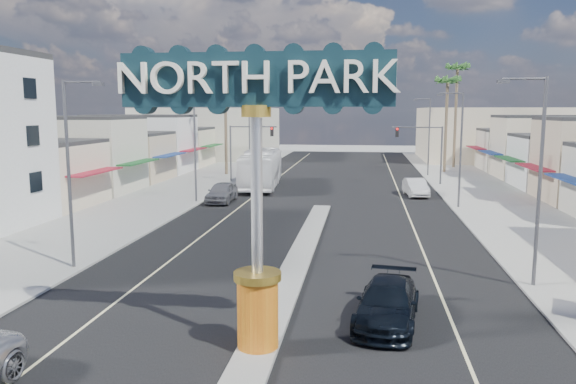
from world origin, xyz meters
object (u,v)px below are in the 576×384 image
(gateway_sign, at_px, (256,166))
(suv_right, at_px, (387,303))
(streetlight_l_far, at_px, (251,132))
(streetlight_r_mid, at_px, (459,144))
(streetlight_r_far, at_px, (428,133))
(streetlight_l_mid, at_px, (197,142))
(streetlight_l_near, at_px, (71,165))
(palm_right_far, at_px, (457,73))
(car_parked_right, at_px, (416,187))
(streetlight_r_near, at_px, (536,171))
(city_bus, at_px, (261,168))
(palm_right_mid, at_px, (448,85))
(traffic_signal_right, at_px, (424,143))
(car_parked_left, at_px, (222,192))
(traffic_signal_left, at_px, (247,142))
(palm_left_far, at_px, (225,77))

(gateway_sign, bearing_deg, suv_right, 35.84)
(streetlight_l_far, relative_size, streetlight_r_mid, 1.00)
(streetlight_r_far, height_order, suv_right, streetlight_r_far)
(streetlight_r_mid, bearing_deg, streetlight_l_mid, 180.00)
(streetlight_l_near, distance_m, palm_right_far, 58.35)
(streetlight_l_near, height_order, palm_right_far, palm_right_far)
(car_parked_right, bearing_deg, streetlight_l_mid, -167.56)
(streetlight_l_mid, xyz_separation_m, streetlight_r_near, (20.87, -20.00, 0.00))
(streetlight_l_near, xyz_separation_m, city_bus, (3.46, 30.18, -3.20))
(streetlight_l_mid, height_order, streetlight_r_near, same)
(car_parked_right, bearing_deg, palm_right_mid, 68.97)
(palm_right_mid, height_order, suv_right, palm_right_mid)
(streetlight_r_far, height_order, palm_right_far, palm_right_far)
(palm_right_mid, distance_m, city_bus, 26.94)
(palm_right_far, bearing_deg, gateway_sign, -104.03)
(traffic_signal_right, bearing_deg, streetlight_r_near, -87.90)
(car_parked_right, bearing_deg, streetlight_l_far, 132.80)
(gateway_sign, xyz_separation_m, streetlight_l_far, (-10.43, 50.02, -0.86))
(streetlight_l_far, relative_size, palm_right_far, 0.64)
(suv_right, height_order, car_parked_left, car_parked_left)
(streetlight_l_near, xyz_separation_m, streetlight_l_mid, (0.00, 20.00, 0.00))
(streetlight_l_mid, height_order, streetlight_r_far, same)
(palm_right_mid, bearing_deg, car_parked_right, -104.64)
(traffic_signal_left, xyz_separation_m, palm_right_far, (24.18, 18.01, 8.11))
(traffic_signal_right, relative_size, streetlight_l_mid, 0.67)
(streetlight_l_far, height_order, palm_right_mid, palm_right_mid)
(streetlight_l_far, distance_m, streetlight_r_near, 46.90)
(traffic_signal_right, distance_m, streetlight_l_mid, 24.11)
(streetlight_r_far, height_order, city_bus, streetlight_r_far)
(gateway_sign, height_order, streetlight_r_far, gateway_sign)
(streetlight_r_far, bearing_deg, car_parked_right, -99.36)
(car_parked_left, bearing_deg, streetlight_r_mid, -1.36)
(gateway_sign, xyz_separation_m, traffic_signal_left, (-9.18, 42.02, -1.65))
(streetlight_r_near, height_order, car_parked_left, streetlight_r_near)
(gateway_sign, height_order, palm_right_far, palm_right_far)
(palm_left_far, height_order, suv_right, palm_left_far)
(palm_left_far, relative_size, car_parked_left, 2.63)
(traffic_signal_left, relative_size, palm_left_far, 0.46)
(streetlight_r_far, bearing_deg, suv_right, -97.59)
(streetlight_l_near, distance_m, streetlight_l_far, 42.00)
(streetlight_r_mid, height_order, palm_right_mid, palm_right_mid)
(gateway_sign, xyz_separation_m, car_parked_left, (-8.50, 28.40, -5.08))
(gateway_sign, xyz_separation_m, streetlight_r_far, (10.43, 50.02, -0.86))
(streetlight_r_mid, distance_m, palm_right_mid, 26.71)
(traffic_signal_right, bearing_deg, gateway_sign, -102.33)
(streetlight_l_mid, bearing_deg, traffic_signal_left, 84.90)
(car_parked_left, bearing_deg, palm_right_mid, 49.78)
(streetlight_l_mid, bearing_deg, gateway_sign, -69.58)
(streetlight_l_near, height_order, streetlight_l_far, same)
(gateway_sign, relative_size, streetlight_l_near, 1.02)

